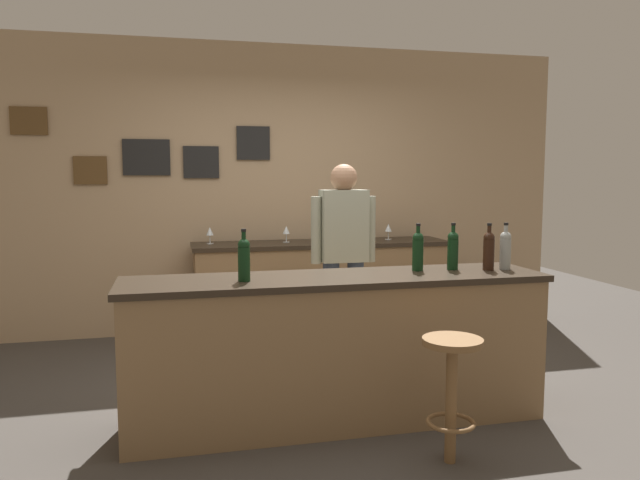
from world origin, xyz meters
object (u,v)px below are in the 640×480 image
at_px(wine_bottle_a, 244,258).
at_px(wine_glass_a, 210,232).
at_px(bar_stool, 452,379).
at_px(wine_glass_d, 362,229).
at_px(wine_bottle_b, 418,250).
at_px(bartender, 343,252).
at_px(wine_glass_c, 315,230).
at_px(wine_glass_e, 388,228).
at_px(wine_bottle_c, 453,249).
at_px(wine_bottle_d, 489,249).
at_px(wine_glass_b, 286,231).
at_px(wine_bottle_e, 505,249).

bearing_deg(wine_bottle_a, wine_glass_a, 91.93).
xyz_separation_m(bar_stool, wine_glass_a, (-1.10, 2.81, 0.55)).
relative_size(wine_glass_a, wine_glass_d, 1.00).
distance_m(wine_bottle_a, wine_bottle_b, 1.14).
bearing_deg(wine_bottle_a, bartender, 49.72).
height_order(wine_bottle_a, wine_glass_c, wine_bottle_a).
xyz_separation_m(bartender, wine_glass_a, (-0.97, 1.12, 0.07)).
bearing_deg(wine_glass_e, wine_bottle_c, -98.03).
bearing_deg(bartender, wine_bottle_b, -75.73).
bearing_deg(bartender, wine_bottle_d, -55.55).
bearing_deg(wine_bottle_c, wine_glass_a, 125.16).
bearing_deg(wine_glass_d, wine_bottle_c, -90.56).
height_order(bar_stool, wine_glass_d, wine_glass_d).
xyz_separation_m(bar_stool, wine_bottle_b, (0.11, 0.76, 0.60)).
bearing_deg(wine_glass_b, bar_stool, -82.13).
xyz_separation_m(bartender, wine_bottle_a, (-0.90, -1.06, 0.12)).
relative_size(wine_bottle_a, wine_bottle_c, 1.00).
bearing_deg(wine_bottle_d, wine_bottle_c, 161.06).
bearing_deg(wine_bottle_c, wine_glass_d, 89.44).
bearing_deg(bar_stool, wine_glass_b, 97.87).
bearing_deg(wine_glass_e, wine_bottle_d, -91.86).
relative_size(wine_bottle_c, wine_bottle_d, 1.00).
bearing_deg(wine_bottle_a, wine_glass_b, 73.42).
bearing_deg(wine_bottle_c, wine_bottle_e, -11.31).
height_order(wine_bottle_e, wine_glass_d, wine_bottle_e).
bearing_deg(wine_glass_a, bar_stool, -68.67).
distance_m(wine_glass_a, wine_glass_b, 0.71).
bearing_deg(wine_glass_b, wine_glass_d, 2.17).
height_order(bar_stool, wine_bottle_d, wine_bottle_d).
height_order(wine_bottle_d, wine_glass_c, wine_bottle_d).
height_order(wine_bottle_c, wine_glass_d, wine_bottle_c).
height_order(bar_stool, wine_glass_a, wine_glass_a).
height_order(wine_bottle_e, wine_glass_e, wine_bottle_e).
bearing_deg(bar_stool, wine_bottle_b, 81.62).
distance_m(wine_bottle_b, wine_bottle_d, 0.47).
height_order(bar_stool, wine_glass_e, wine_glass_e).
distance_m(bartender, wine_bottle_d, 1.23).
bearing_deg(wine_glass_e, wine_glass_d, 173.22).
xyz_separation_m(wine_bottle_d, wine_glass_d, (-0.20, 2.13, -0.05)).
bearing_deg(wine_bottle_a, wine_bottle_c, 5.03).
distance_m(bar_stool, wine_bottle_c, 1.02).
xyz_separation_m(wine_bottle_d, wine_glass_c, (-0.67, 2.13, -0.05)).
xyz_separation_m(wine_glass_b, wine_glass_d, (0.76, 0.03, 0.00)).
height_order(wine_bottle_b, wine_glass_d, wine_bottle_b).
xyz_separation_m(wine_bottle_d, wine_glass_e, (0.07, 2.10, -0.05)).
bearing_deg(wine_bottle_b, wine_glass_d, 82.73).
relative_size(wine_glass_b, wine_glass_e, 1.00).
xyz_separation_m(bar_stool, wine_glass_d, (0.37, 2.80, 0.55)).
distance_m(bar_stool, wine_glass_c, 2.86).
xyz_separation_m(bartender, wine_glass_c, (0.02, 1.12, 0.07)).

